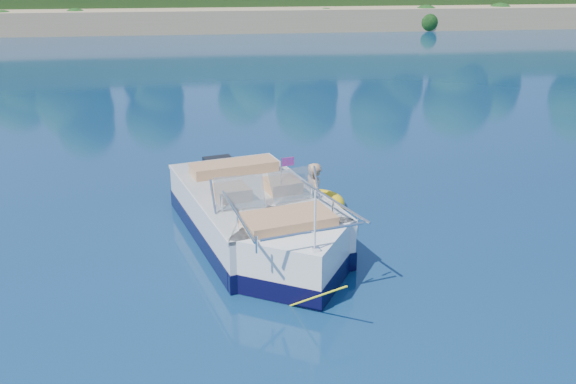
% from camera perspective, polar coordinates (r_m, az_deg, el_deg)
% --- Properties ---
extents(ground, '(160.00, 160.00, 0.00)m').
position_cam_1_polar(ground, '(10.89, -9.16, -7.23)').
color(ground, '#091B40').
rests_on(ground, ground).
extents(motorboat, '(3.22, 6.09, 2.08)m').
position_cam_1_polar(motorboat, '(11.72, -2.47, -2.75)').
color(motorboat, white).
rests_on(motorboat, ground).
extents(tow_tube, '(1.26, 1.26, 0.32)m').
position_cam_1_polar(tow_tube, '(13.48, 2.51, -1.03)').
color(tow_tube, yellow).
rests_on(tow_tube, ground).
extents(boy, '(0.59, 0.93, 1.69)m').
position_cam_1_polar(boy, '(13.54, 2.22, -1.30)').
color(boy, tan).
rests_on(boy, ground).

